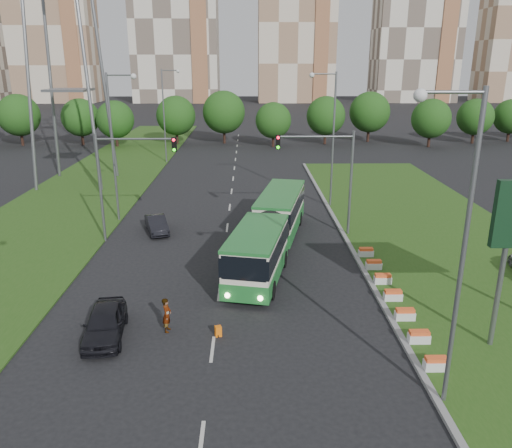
{
  "coord_description": "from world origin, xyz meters",
  "views": [
    {
      "loc": [
        -1.31,
        -26.31,
        12.68
      ],
      "look_at": [
        -0.79,
        4.87,
        2.6
      ],
      "focal_mm": 35.0,
      "sensor_mm": 36.0,
      "label": 1
    }
  ],
  "objects_px": {
    "articulated_bus": "(269,229)",
    "traffic_mast_median": "(330,167)",
    "traffic_mast_left": "(121,171)",
    "shopping_trolley": "(218,331)",
    "car_left_far": "(157,224)",
    "pedestrian": "(167,315)",
    "car_left_near": "(105,323)"
  },
  "relations": [
    {
      "from": "car_left_far",
      "to": "pedestrian",
      "type": "distance_m",
      "value": 15.54
    },
    {
      "from": "articulated_bus",
      "to": "traffic_mast_median",
      "type": "bearing_deg",
      "value": 49.88
    },
    {
      "from": "articulated_bus",
      "to": "pedestrian",
      "type": "bearing_deg",
      "value": -104.82
    },
    {
      "from": "traffic_mast_median",
      "to": "shopping_trolley",
      "type": "distance_m",
      "value": 17.41
    },
    {
      "from": "car_left_near",
      "to": "pedestrian",
      "type": "xyz_separation_m",
      "value": [
        2.91,
        0.52,
        0.12
      ]
    },
    {
      "from": "traffic_mast_median",
      "to": "car_left_near",
      "type": "height_order",
      "value": "traffic_mast_median"
    },
    {
      "from": "traffic_mast_left",
      "to": "shopping_trolley",
      "type": "distance_m",
      "value": 16.57
    },
    {
      "from": "pedestrian",
      "to": "shopping_trolley",
      "type": "distance_m",
      "value": 2.67
    },
    {
      "from": "pedestrian",
      "to": "car_left_far",
      "type": "bearing_deg",
      "value": 16.23
    },
    {
      "from": "traffic_mast_left",
      "to": "articulated_bus",
      "type": "xyz_separation_m",
      "value": [
        10.5,
        -2.6,
        -3.59
      ]
    },
    {
      "from": "car_left_far",
      "to": "pedestrian",
      "type": "height_order",
      "value": "pedestrian"
    },
    {
      "from": "car_left_near",
      "to": "traffic_mast_left",
      "type": "bearing_deg",
      "value": 92.15
    },
    {
      "from": "car_left_near",
      "to": "car_left_far",
      "type": "relative_size",
      "value": 1.13
    },
    {
      "from": "articulated_bus",
      "to": "car_left_near",
      "type": "xyz_separation_m",
      "value": [
        -8.36,
        -11.21,
        -1.0
      ]
    },
    {
      "from": "traffic_mast_left",
      "to": "pedestrian",
      "type": "relative_size",
      "value": 4.51
    },
    {
      "from": "traffic_mast_median",
      "to": "pedestrian",
      "type": "distance_m",
      "value": 18.07
    },
    {
      "from": "car_left_near",
      "to": "pedestrian",
      "type": "bearing_deg",
      "value": 3.41
    },
    {
      "from": "articulated_bus",
      "to": "pedestrian",
      "type": "xyz_separation_m",
      "value": [
        -5.45,
        -10.7,
        -0.88
      ]
    },
    {
      "from": "car_left_near",
      "to": "pedestrian",
      "type": "relative_size",
      "value": 2.53
    },
    {
      "from": "traffic_mast_left",
      "to": "shopping_trolley",
      "type": "bearing_deg",
      "value": -61.26
    },
    {
      "from": "traffic_mast_left",
      "to": "pedestrian",
      "type": "bearing_deg",
      "value": -69.22
    },
    {
      "from": "car_left_near",
      "to": "pedestrian",
      "type": "distance_m",
      "value": 2.96
    },
    {
      "from": "articulated_bus",
      "to": "shopping_trolley",
      "type": "xyz_separation_m",
      "value": [
        -2.91,
        -11.23,
        -1.5
      ]
    },
    {
      "from": "traffic_mast_left",
      "to": "articulated_bus",
      "type": "relative_size",
      "value": 0.46
    },
    {
      "from": "traffic_mast_left",
      "to": "car_left_near",
      "type": "bearing_deg",
      "value": -81.2
    },
    {
      "from": "traffic_mast_median",
      "to": "traffic_mast_left",
      "type": "height_order",
      "value": "same"
    },
    {
      "from": "traffic_mast_median",
      "to": "traffic_mast_left",
      "type": "relative_size",
      "value": 1.0
    },
    {
      "from": "traffic_mast_left",
      "to": "pedestrian",
      "type": "xyz_separation_m",
      "value": [
        5.05,
        -13.3,
        -4.46
      ]
    },
    {
      "from": "pedestrian",
      "to": "shopping_trolley",
      "type": "xyz_separation_m",
      "value": [
        2.54,
        -0.53,
        -0.62
      ]
    },
    {
      "from": "pedestrian",
      "to": "traffic_mast_left",
      "type": "bearing_deg",
      "value": 25.37
    },
    {
      "from": "car_left_near",
      "to": "shopping_trolley",
      "type": "relative_size",
      "value": 8.46
    },
    {
      "from": "car_left_far",
      "to": "pedestrian",
      "type": "relative_size",
      "value": 2.25
    }
  ]
}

